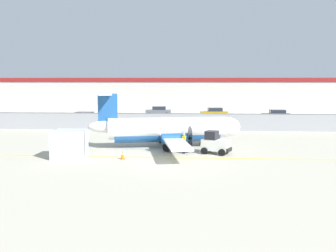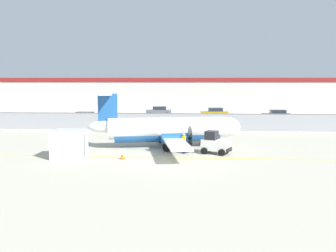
{
  "view_description": "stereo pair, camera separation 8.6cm",
  "coord_description": "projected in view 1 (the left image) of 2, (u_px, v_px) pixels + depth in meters",
  "views": [
    {
      "loc": [
        1.26,
        -26.66,
        6.0
      ],
      "look_at": [
        -0.97,
        7.65,
        1.8
      ],
      "focal_mm": 40.0,
      "sensor_mm": 36.0,
      "label": 1
    },
    {
      "loc": [
        1.34,
        -26.66,
        6.0
      ],
      "look_at": [
        -0.97,
        7.65,
        1.8
      ],
      "focal_mm": 40.0,
      "sensor_mm": 36.0,
      "label": 2
    }
  ],
  "objects": [
    {
      "name": "parking_lot_strip",
      "position": [
        184.0,
        120.0,
        56.43
      ],
      "size": [
        98.0,
        17.0,
        0.12
      ],
      "color": "#38383A",
      "rests_on": "ground"
    },
    {
      "name": "cargo_container",
      "position": [
        69.0,
        144.0,
        28.87
      ],
      "size": [
        2.46,
        2.07,
        2.2
      ],
      "rotation": [
        0.0,
        0.0,
        -0.03
      ],
      "color": "silver",
      "rests_on": "ground"
    },
    {
      "name": "ground_plane",
      "position": [
        176.0,
        158.0,
        29.2
      ],
      "size": [
        140.0,
        140.0,
        0.01
      ],
      "color": "#B2AD99"
    },
    {
      "name": "ground_crew_worker",
      "position": [
        184.0,
        142.0,
        30.8
      ],
      "size": [
        0.45,
        0.53,
        1.7
      ],
      "rotation": [
        0.0,
        0.0,
        3.6
      ],
      "color": "#191E4C",
      "rests_on": "ground"
    },
    {
      "name": "perimeter_fence",
      "position": [
        182.0,
        121.0,
        44.91
      ],
      "size": [
        98.0,
        0.1,
        2.1
      ],
      "color": "gray",
      "rests_on": "ground"
    },
    {
      "name": "traffic_cone_near_left",
      "position": [
        201.0,
        142.0,
        34.85
      ],
      "size": [
        0.36,
        0.36,
        0.64
      ],
      "color": "orange",
      "rests_on": "ground"
    },
    {
      "name": "background_building",
      "position": [
        186.0,
        94.0,
        74.36
      ],
      "size": [
        91.0,
        8.1,
        6.5
      ],
      "color": "beige",
      "rests_on": "ground"
    },
    {
      "name": "parked_car_1",
      "position": [
        159.0,
        111.0,
        62.54
      ],
      "size": [
        4.27,
        2.14,
        1.58
      ],
      "rotation": [
        0.0,
        0.0,
        3.18
      ],
      "color": "slate",
      "rests_on": "parking_lot_strip"
    },
    {
      "name": "traffic_cone_far_left",
      "position": [
        224.0,
        143.0,
        34.27
      ],
      "size": [
        0.36,
        0.36,
        0.64
      ],
      "color": "orange",
      "rests_on": "ground"
    },
    {
      "name": "parked_car_0",
      "position": [
        85.0,
        118.0,
        51.66
      ],
      "size": [
        4.36,
        2.35,
        1.58
      ],
      "rotation": [
        0.0,
        0.0,
        -0.11
      ],
      "color": "red",
      "rests_on": "parking_lot_strip"
    },
    {
      "name": "parked_car_3",
      "position": [
        276.0,
        115.0,
        55.46
      ],
      "size": [
        4.23,
        2.05,
        1.58
      ],
      "rotation": [
        0.0,
        0.0,
        3.13
      ],
      "color": "black",
      "rests_on": "parking_lot_strip"
    },
    {
      "name": "traffic_cone_near_right",
      "position": [
        123.0,
        155.0,
        28.61
      ],
      "size": [
        0.36,
        0.36,
        0.64
      ],
      "color": "orange",
      "rests_on": "ground"
    },
    {
      "name": "baggage_tug",
      "position": [
        215.0,
        143.0,
        30.66
      ],
      "size": [
        2.58,
        2.09,
        1.88
      ],
      "rotation": [
        0.0,
        0.0,
        -0.41
      ],
      "color": "silver",
      "rests_on": "ground"
    },
    {
      "name": "parked_car_2",
      "position": [
        214.0,
        113.0,
        59.46
      ],
      "size": [
        4.34,
        2.31,
        1.58
      ],
      "rotation": [
        0.0,
        0.0,
        3.24
      ],
      "color": "#B28C19",
      "rests_on": "parking_lot_strip"
    },
    {
      "name": "commuter_airplane",
      "position": [
        170.0,
        129.0,
        33.7
      ],
      "size": [
        13.8,
        16.01,
        4.92
      ],
      "rotation": [
        0.0,
        0.0,
        0.19
      ],
      "color": "white",
      "rests_on": "ground"
    }
  ]
}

